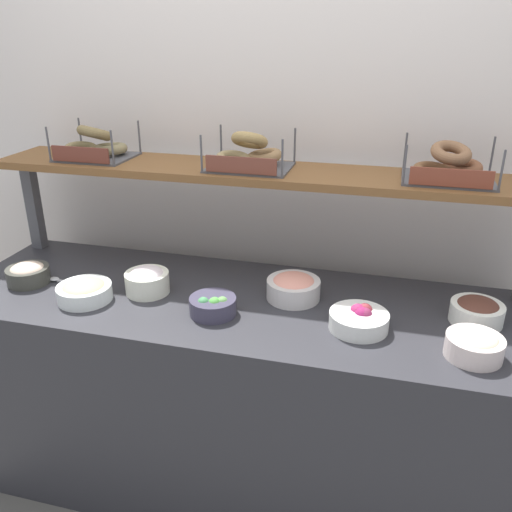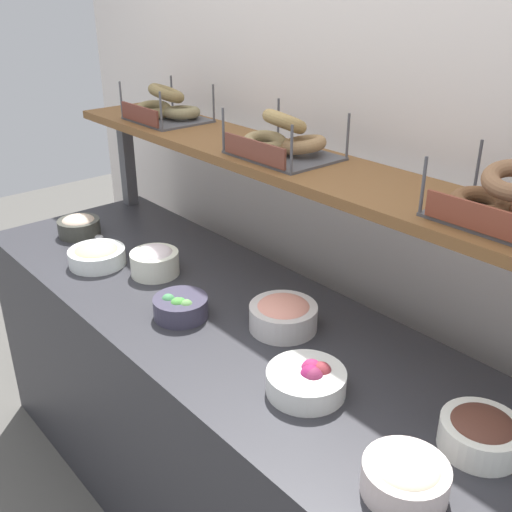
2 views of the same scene
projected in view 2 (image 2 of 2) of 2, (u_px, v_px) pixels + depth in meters
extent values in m
plane|color=#595651|center=(227.00, 509.00, 2.21)|extent=(8.00, 8.00, 0.00)
cube|color=silver|center=(348.00, 166.00, 2.03)|extent=(3.35, 0.06, 2.40)
cube|color=#2D2D33|center=(225.00, 418.00, 2.03)|extent=(2.15, 0.70, 0.85)
cube|color=#4C4C51|center=(127.00, 160.00, 2.62)|extent=(0.05, 0.05, 0.40)
cube|color=brown|center=(288.00, 162.00, 1.84)|extent=(2.11, 0.32, 0.03)
cylinder|color=silver|center=(283.00, 317.00, 1.74)|extent=(0.20, 0.20, 0.07)
ellipsoid|color=#F09882|center=(283.00, 308.00, 1.72)|extent=(0.15, 0.15, 0.05)
cylinder|color=white|center=(306.00, 382.00, 1.47)|extent=(0.20, 0.20, 0.06)
sphere|color=#84294D|center=(313.00, 377.00, 1.45)|extent=(0.05, 0.05, 0.05)
sphere|color=#A32A4B|center=(314.00, 378.00, 1.45)|extent=(0.04, 0.04, 0.04)
sphere|color=#A32758|center=(312.00, 370.00, 1.48)|extent=(0.06, 0.06, 0.06)
sphere|color=maroon|center=(321.00, 372.00, 1.47)|extent=(0.05, 0.05, 0.05)
sphere|color=#8F1E53|center=(311.00, 376.00, 1.46)|extent=(0.05, 0.05, 0.05)
cylinder|color=silver|center=(405.00, 479.00, 1.18)|extent=(0.17, 0.17, 0.07)
ellipsoid|color=beige|center=(407.00, 468.00, 1.17)|extent=(0.13, 0.13, 0.05)
cylinder|color=white|center=(155.00, 263.00, 2.05)|extent=(0.17, 0.17, 0.08)
ellipsoid|color=white|center=(154.00, 254.00, 2.04)|extent=(0.13, 0.13, 0.06)
cylinder|color=#3F3B50|center=(181.00, 307.00, 1.80)|extent=(0.16, 0.16, 0.06)
sphere|color=green|center=(181.00, 303.00, 1.78)|extent=(0.03, 0.03, 0.03)
sphere|color=#53A645|center=(177.00, 305.00, 1.77)|extent=(0.04, 0.04, 0.04)
sphere|color=#67A054|center=(187.00, 306.00, 1.76)|extent=(0.04, 0.04, 0.04)
sphere|color=#458B55|center=(168.00, 301.00, 1.79)|extent=(0.04, 0.04, 0.04)
cylinder|color=#404038|center=(79.00, 227.00, 2.37)|extent=(0.16, 0.16, 0.06)
ellipsoid|color=beige|center=(78.00, 221.00, 2.36)|extent=(0.13, 0.13, 0.04)
cylinder|color=white|center=(97.00, 257.00, 2.12)|extent=(0.20, 0.20, 0.06)
ellipsoid|color=#F2D987|center=(96.00, 251.00, 2.11)|extent=(0.16, 0.16, 0.04)
cylinder|color=white|center=(480.00, 435.00, 1.29)|extent=(0.18, 0.18, 0.07)
ellipsoid|color=#562F24|center=(482.00, 425.00, 1.28)|extent=(0.14, 0.14, 0.05)
cube|color=#B7B7BC|center=(105.00, 246.00, 2.27)|extent=(0.14, 0.04, 0.01)
ellipsoid|color=#B7B7BC|center=(99.00, 237.00, 2.34)|extent=(0.04, 0.03, 0.01)
cube|color=#4C4C51|center=(168.00, 119.00, 2.29)|extent=(0.29, 0.24, 0.01)
cylinder|color=#4C4C51|center=(121.00, 100.00, 2.29)|extent=(0.01, 0.01, 0.14)
cylinder|color=#4C4C51|center=(161.00, 112.00, 2.10)|extent=(0.01, 0.01, 0.14)
cylinder|color=#4C4C51|center=(172.00, 93.00, 2.43)|extent=(0.01, 0.01, 0.14)
cylinder|color=#4C4C51|center=(214.00, 104.00, 2.24)|extent=(0.01, 0.01, 0.14)
cube|color=brown|center=(140.00, 114.00, 2.21)|extent=(0.25, 0.01, 0.06)
torus|color=olive|center=(153.00, 110.00, 2.29)|extent=(0.20, 0.20, 0.06)
torus|color=#807450|center=(182.00, 112.00, 2.27)|extent=(0.20, 0.20, 0.05)
torus|color=olive|center=(166.00, 93.00, 2.25)|extent=(0.19, 0.19, 0.08)
cube|color=#4C4C51|center=(284.00, 155.00, 1.84)|extent=(0.31, 0.24, 0.01)
cylinder|color=#4C4C51|center=(223.00, 131.00, 1.84)|extent=(0.01, 0.01, 0.14)
cylinder|color=#4C4C51|center=(292.00, 150.00, 1.64)|extent=(0.01, 0.01, 0.14)
cylinder|color=#4C4C51|center=(278.00, 120.00, 1.98)|extent=(0.01, 0.01, 0.14)
cylinder|color=#4C4C51|center=(348.00, 137.00, 1.77)|extent=(0.01, 0.01, 0.14)
cube|color=brown|center=(254.00, 150.00, 1.75)|extent=(0.27, 0.01, 0.06)
torus|color=#988257|center=(265.00, 143.00, 1.84)|extent=(0.19, 0.19, 0.06)
torus|color=#926E48|center=(303.00, 145.00, 1.81)|extent=(0.18, 0.18, 0.06)
torus|color=#A48550|center=(285.00, 121.00, 1.79)|extent=(0.16, 0.16, 0.09)
cube|color=#4C4C51|center=(507.00, 220.00, 1.35)|extent=(0.31, 0.24, 0.01)
cylinder|color=#4C4C51|center=(423.00, 187.00, 1.36)|extent=(0.01, 0.01, 0.14)
cylinder|color=#4C4C51|center=(478.00, 168.00, 1.49)|extent=(0.01, 0.01, 0.14)
cube|color=brown|center=(481.00, 218.00, 1.26)|extent=(0.27, 0.01, 0.06)
torus|color=brown|center=(480.00, 204.00, 1.35)|extent=(0.20, 0.20, 0.06)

